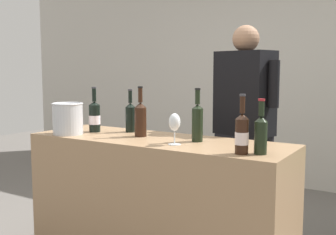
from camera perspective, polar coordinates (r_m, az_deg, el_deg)
wall_back at (r=5.14m, az=14.73°, el=6.59°), size 8.00×0.10×2.80m
counter at (r=2.92m, az=-1.49°, el=-11.85°), size 1.82×0.59×0.92m
wine_bottle_0 at (r=2.89m, az=-3.79°, el=-0.07°), size 0.08×0.08×0.35m
wine_bottle_1 at (r=2.33m, az=10.08°, el=-2.13°), size 0.08×0.08×0.33m
wine_bottle_2 at (r=3.15m, az=-10.03°, el=0.16°), size 0.09×0.09×0.34m
wine_bottle_3 at (r=2.34m, az=12.59°, el=-2.05°), size 0.07×0.07×0.31m
wine_bottle_4 at (r=3.11m, az=-5.17°, el=0.20°), size 0.07×0.07×0.32m
wine_bottle_5 at (r=2.69m, az=4.04°, el=-0.46°), size 0.07×0.07×0.35m
wine_glass at (r=2.57m, az=0.90°, el=-0.83°), size 0.08×0.08×0.20m
ice_bucket at (r=3.08m, az=-13.57°, el=-0.12°), size 0.22×0.22×0.23m
person_server at (r=3.25m, az=10.32°, el=-3.18°), size 0.57×0.34×1.71m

